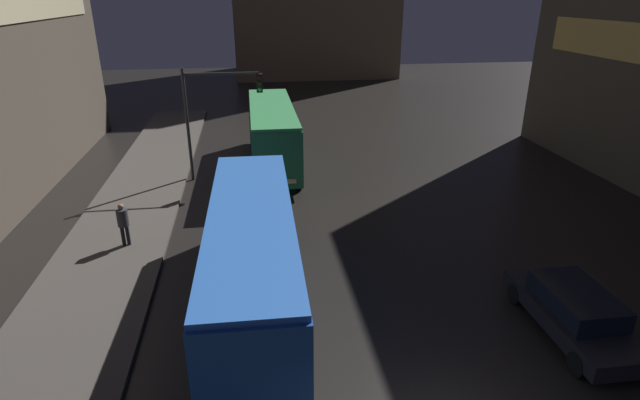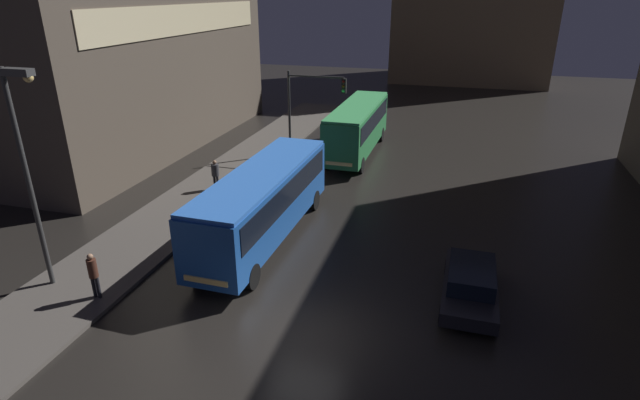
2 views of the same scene
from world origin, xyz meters
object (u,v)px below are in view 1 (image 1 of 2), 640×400
object	(u,v)px
bus_near	(252,250)
pedestrian_mid	(123,220)
bus_far	(272,130)
car_taxi	(574,311)
traffic_light_main	(215,104)

from	to	relation	value
bus_near	pedestrian_mid	size ratio (longest dim) A/B	6.31
bus_far	car_taxi	distance (m)	17.81
bus_far	traffic_light_main	xyz separation A→B (m)	(-2.86, -1.61, 1.82)
bus_near	traffic_light_main	world-z (taller)	traffic_light_main
bus_far	pedestrian_mid	world-z (taller)	bus_far
bus_far	traffic_light_main	size ratio (longest dim) A/B	1.80
traffic_light_main	bus_near	bearing A→B (deg)	-82.76
pedestrian_mid	bus_near	bearing A→B (deg)	-142.57
bus_near	car_taxi	size ratio (longest dim) A/B	2.29
pedestrian_mid	bus_far	bearing A→B (deg)	-42.53
bus_far	traffic_light_main	bearing A→B (deg)	29.59
car_taxi	pedestrian_mid	size ratio (longest dim) A/B	2.76
bus_far	car_taxi	world-z (taller)	bus_far
bus_near	traffic_light_main	bearing A→B (deg)	-81.64
bus_near	pedestrian_mid	distance (m)	6.71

